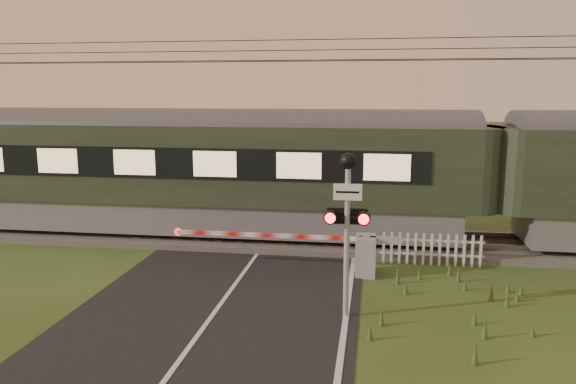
% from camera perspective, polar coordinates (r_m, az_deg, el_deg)
% --- Properties ---
extents(ground, '(160.00, 160.00, 0.00)m').
position_cam_1_polar(ground, '(11.77, -8.13, -12.98)').
color(ground, '#30461B').
rests_on(ground, ground).
extents(road, '(6.00, 140.00, 0.03)m').
position_cam_1_polar(road, '(11.55, -8.39, -13.38)').
color(road, black).
rests_on(road, ground).
extents(track_bed, '(140.00, 3.40, 0.39)m').
position_cam_1_polar(track_bed, '(17.73, -2.03, -4.66)').
color(track_bed, '#47423D').
rests_on(track_bed, ground).
extents(overhead_wires, '(120.00, 0.62, 0.62)m').
position_cam_1_polar(overhead_wires, '(17.17, -2.15, 13.91)').
color(overhead_wires, black).
rests_on(overhead_wires, ground).
extents(train, '(40.42, 2.79, 3.76)m').
position_cam_1_polar(train, '(17.34, 20.06, 1.48)').
color(train, slate).
rests_on(train, ground).
extents(boom_gate, '(5.97, 0.77, 1.03)m').
position_cam_1_polar(boom_gate, '(14.45, 6.83, -6.15)').
color(boom_gate, gray).
rests_on(boom_gate, ground).
extents(crossing_signal, '(0.87, 0.36, 3.41)m').
position_cam_1_polar(crossing_signal, '(11.31, 6.06, -1.40)').
color(crossing_signal, gray).
rests_on(crossing_signal, ground).
extents(picket_fence, '(2.75, 0.07, 0.87)m').
position_cam_1_polar(picket_fence, '(15.59, 14.38, -5.66)').
color(picket_fence, silver).
rests_on(picket_fence, ground).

